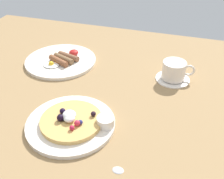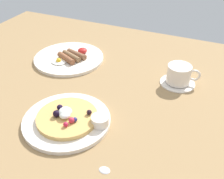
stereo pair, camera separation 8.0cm
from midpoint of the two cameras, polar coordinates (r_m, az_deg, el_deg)
name	(u,v)px [view 2 (the right image)]	position (r cm, az deg, el deg)	size (l,w,h in cm)	color
ground_plane	(111,101)	(89.29, 2.28, -2.45)	(160.23, 114.74, 3.00)	#97764C
pancake_plate	(67,120)	(78.97, -6.71, -6.60)	(25.53, 25.53, 1.25)	silver
pancake_with_berries	(67,117)	(77.65, -6.65, -5.88)	(17.67, 17.67, 3.63)	tan
syrup_ramekin	(100,121)	(75.24, 0.51, -6.73)	(5.00, 5.00, 2.76)	silver
breakfast_plate	(69,58)	(110.58, -7.07, 6.57)	(27.99, 27.99, 1.19)	white
fried_breakfast	(71,56)	(108.65, -6.53, 7.02)	(12.05, 15.34, 2.41)	brown
coffee_saucer	(177,82)	(98.58, 15.99, 1.38)	(12.27, 12.27, 0.72)	silver
coffee_cup	(179,74)	(96.69, 16.43, 3.17)	(11.41, 8.25, 6.36)	silver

